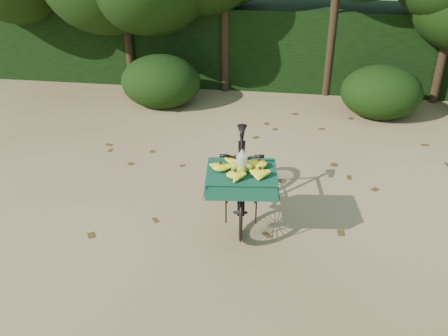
# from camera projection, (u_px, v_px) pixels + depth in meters

# --- Properties ---
(ground) EXTENTS (80.00, 80.00, 0.00)m
(ground) POSITION_uv_depth(u_px,v_px,m) (302.00, 235.00, 6.08)
(ground) COLOR tan
(ground) RESTS_ON ground
(vendor_bicycle) EXTENTS (0.90, 1.97, 1.16)m
(vendor_bicycle) POSITION_uv_depth(u_px,v_px,m) (241.00, 175.00, 6.25)
(vendor_bicycle) COLOR black
(vendor_bicycle) RESTS_ON ground
(hedge_backdrop) EXTENTS (26.00, 1.80, 1.80)m
(hedge_backdrop) POSITION_uv_depth(u_px,v_px,m) (306.00, 45.00, 11.13)
(hedge_backdrop) COLOR black
(hedge_backdrop) RESTS_ON ground
(tree_row) EXTENTS (14.50, 2.00, 4.00)m
(tree_row) POSITION_uv_depth(u_px,v_px,m) (279.00, 1.00, 9.99)
(tree_row) COLOR black
(tree_row) RESTS_ON ground
(bush_clumps) EXTENTS (8.80, 1.70, 0.90)m
(bush_clumps) POSITION_uv_depth(u_px,v_px,m) (330.00, 92.00, 9.54)
(bush_clumps) COLOR black
(bush_clumps) RESTS_ON ground
(leaf_litter) EXTENTS (7.00, 7.30, 0.01)m
(leaf_litter) POSITION_uv_depth(u_px,v_px,m) (302.00, 207.00, 6.64)
(leaf_litter) COLOR #4B3214
(leaf_litter) RESTS_ON ground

